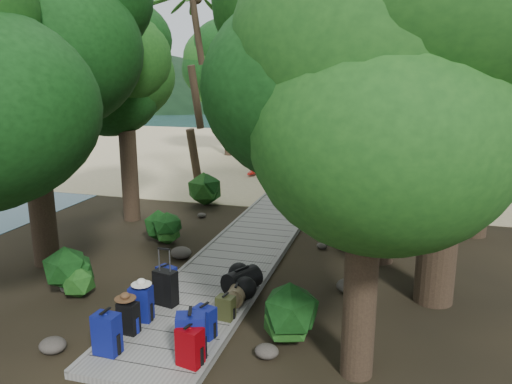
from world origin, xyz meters
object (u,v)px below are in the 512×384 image
(backpack_left_a, at_px, (107,332))
(backpack_left_c, at_px, (141,302))
(backpack_right_c, at_px, (205,320))
(kayak, at_px, (254,171))
(backpack_right_b, at_px, (191,334))
(backpack_left_d, at_px, (167,277))
(duffel_right_black, at_px, (242,280))
(suitcase_on_boardwalk, at_px, (166,288))
(backpack_right_d, at_px, (226,307))
(sun_lounger, at_px, (373,176))
(backpack_right_a, at_px, (190,345))
(lone_suitcase_on_sand, at_px, (310,180))
(backpack_left_b, at_px, (128,316))
(duffel_right_khaki, at_px, (237,294))

(backpack_left_a, relative_size, backpack_left_c, 1.05)
(backpack_right_c, bearing_deg, kayak, 117.64)
(kayak, bearing_deg, backpack_right_b, -73.40)
(backpack_left_d, height_order, duffel_right_black, backpack_left_d)
(suitcase_on_boardwalk, bearing_deg, backpack_left_a, -81.67)
(backpack_right_d, height_order, sun_lounger, sun_lounger)
(backpack_left_c, bearing_deg, backpack_right_a, -41.80)
(backpack_right_b, height_order, lone_suitcase_on_sand, backpack_right_b)
(backpack_right_b, xyz_separation_m, sun_lounger, (2.01, 13.74, -0.17))
(backpack_right_d, relative_size, suitcase_on_boardwalk, 0.70)
(sun_lounger, bearing_deg, backpack_right_a, -82.98)
(sun_lounger, bearing_deg, backpack_left_a, -88.39)
(backpack_left_b, distance_m, duffel_right_khaki, 2.13)
(backpack_left_d, relative_size, duffel_right_black, 0.75)
(backpack_right_d, distance_m, kayak, 13.49)
(backpack_right_a, xyz_separation_m, kayak, (-3.23, 14.59, -0.28))
(backpack_right_c, bearing_deg, backpack_left_a, -130.38)
(backpack_left_c, height_order, backpack_right_d, backpack_left_c)
(kayak, xyz_separation_m, sun_lounger, (5.18, -0.68, 0.18))
(suitcase_on_boardwalk, bearing_deg, backpack_right_d, 1.99)
(backpack_left_b, height_order, backpack_left_d, backpack_left_b)
(backpack_left_b, xyz_separation_m, backpack_left_d, (-0.13, 1.72, -0.02))
(suitcase_on_boardwalk, distance_m, lone_suitcase_on_sand, 10.76)
(backpack_left_b, height_order, sun_lounger, backpack_left_b)
(backpack_left_c, distance_m, duffel_right_khaki, 1.82)
(backpack_right_b, distance_m, backpack_right_d, 1.34)
(backpack_right_b, relative_size, suitcase_on_boardwalk, 1.18)
(backpack_left_c, height_order, suitcase_on_boardwalk, backpack_left_c)
(backpack_left_c, height_order, backpack_right_b, backpack_right_b)
(duffel_right_khaki, bearing_deg, backpack_left_c, -146.99)
(backpack_right_a, bearing_deg, backpack_left_d, 136.09)
(backpack_left_c, bearing_deg, duffel_right_khaki, 33.86)
(backpack_right_a, xyz_separation_m, suitcase_on_boardwalk, (-1.25, 1.74, 0.01))
(backpack_left_a, height_order, duffel_right_khaki, backpack_left_a)
(backpack_left_c, bearing_deg, backpack_left_a, -93.79)
(duffel_right_khaki, height_order, kayak, duffel_right_khaki)
(backpack_left_c, height_order, sun_lounger, backpack_left_c)
(backpack_right_d, height_order, lone_suitcase_on_sand, lone_suitcase_on_sand)
(backpack_right_a, relative_size, kayak, 0.21)
(backpack_right_d, relative_size, sun_lounger, 0.23)
(duffel_right_black, xyz_separation_m, suitcase_on_boardwalk, (-1.22, -0.95, 0.11))
(backpack_right_a, height_order, kayak, backpack_right_a)
(backpack_left_a, relative_size, suitcase_on_boardwalk, 1.09)
(duffel_right_black, relative_size, suitcase_on_boardwalk, 1.10)
(duffel_right_khaki, height_order, suitcase_on_boardwalk, suitcase_on_boardwalk)
(backpack_left_c, xyz_separation_m, suitcase_on_boardwalk, (0.14, 0.68, -0.01))
(backpack_right_c, distance_m, duffel_right_black, 1.87)
(backpack_left_a, relative_size, backpack_left_b, 1.22)
(duffel_right_black, bearing_deg, kayak, 132.37)
(backpack_left_c, height_order, backpack_right_a, backpack_left_c)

